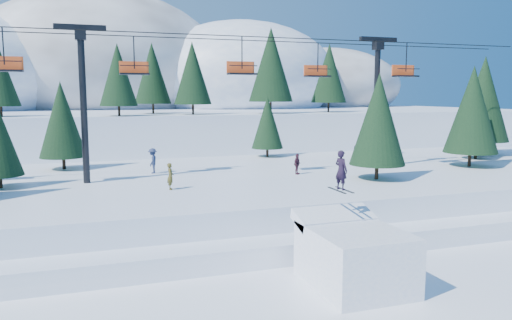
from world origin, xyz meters
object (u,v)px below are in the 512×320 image
object	(u,v)px
chairlift	(227,81)
banner_near	(382,253)
jump_kicker	(353,254)
banner_far	(474,230)

from	to	relation	value
chairlift	banner_near	world-z (taller)	chairlift
chairlift	jump_kicker	bearing A→B (deg)	-85.81
jump_kicker	chairlift	bearing A→B (deg)	94.19
banner_far	chairlift	bearing A→B (deg)	133.49
jump_kicker	banner_near	size ratio (longest dim) A/B	2.07
jump_kicker	chairlift	distance (m)	17.97
jump_kicker	banner_near	world-z (taller)	jump_kicker
chairlift	banner_far	bearing A→B (deg)	-46.51
chairlift	banner_far	distance (m)	18.79
jump_kicker	banner_near	distance (m)	3.60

